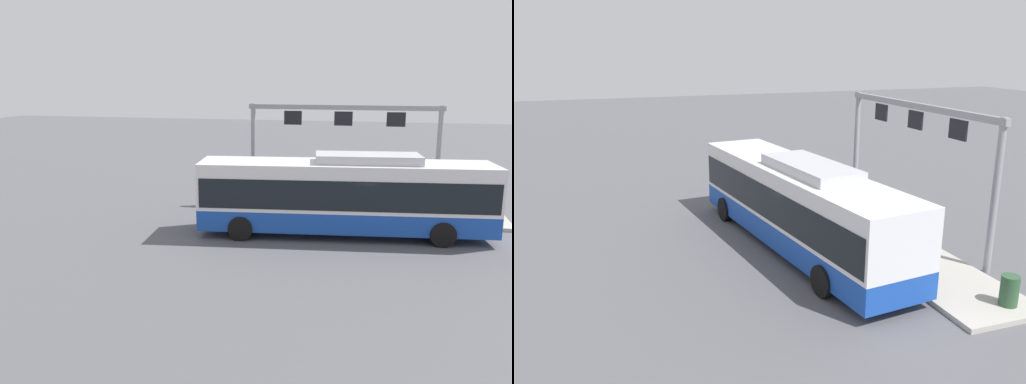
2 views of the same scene
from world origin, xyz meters
TOP-DOWN VIEW (x-y plane):
  - ground_plane at (0.00, 0.00)m, footprint 120.00×120.00m
  - platform_curb at (-2.24, -3.42)m, footprint 10.00×2.80m
  - bus_main at (-0.01, -0.00)m, footprint 12.22×3.94m
  - person_boarding at (2.48, -3.89)m, footprint 0.52×0.60m
  - person_waiting_near at (1.36, -3.61)m, footprint 0.51×0.60m
  - person_waiting_mid at (4.53, -4.01)m, footprint 0.41×0.57m
  - platform_sign_gantry at (0.46, -5.15)m, footprint 9.67×0.24m
  - trash_bin at (-6.45, -3.91)m, footprint 0.52×0.52m

SIDE VIEW (x-z plane):
  - ground_plane at x=0.00m, z-range 0.00..0.00m
  - platform_curb at x=-2.24m, z-range 0.00..0.16m
  - trash_bin at x=-6.45m, z-range 0.16..1.06m
  - person_waiting_mid at x=4.53m, z-range 0.06..1.73m
  - person_boarding at x=2.48m, z-range 0.22..1.89m
  - person_waiting_near at x=1.36m, z-range 0.22..1.89m
  - bus_main at x=-0.01m, z-range 0.08..3.54m
  - platform_sign_gantry at x=0.46m, z-range 1.17..6.37m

